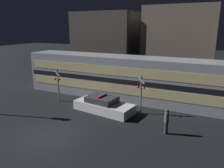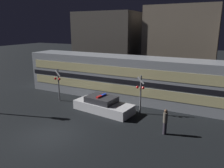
# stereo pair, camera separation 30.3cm
# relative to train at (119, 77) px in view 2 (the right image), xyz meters

# --- Properties ---
(ground_plane) EXTENTS (120.00, 120.00, 0.00)m
(ground_plane) POSITION_rel_train_xyz_m (-0.57, -8.78, -1.97)
(ground_plane) COLOR black
(train) EXTENTS (18.84, 2.94, 3.93)m
(train) POSITION_rel_train_xyz_m (0.00, 0.00, 0.00)
(train) COLOR #999EA5
(train) RESTS_ON ground_plane
(police_car) EXTENTS (5.00, 2.50, 1.32)m
(police_car) POSITION_rel_train_xyz_m (0.37, -3.83, -1.47)
(police_car) COLOR silver
(police_car) RESTS_ON ground_plane
(pedestrian) EXTENTS (0.28, 0.28, 1.65)m
(pedestrian) POSITION_rel_train_xyz_m (5.70, -5.48, -1.12)
(pedestrian) COLOR #2D2833
(pedestrian) RESTS_ON ground_plane
(crossing_signal_near) EXTENTS (0.65, 0.28, 3.03)m
(crossing_signal_near) POSITION_rel_train_xyz_m (3.17, -3.00, -0.22)
(crossing_signal_near) COLOR slate
(crossing_signal_near) RESTS_ON ground_plane
(crossing_signal_far) EXTENTS (0.65, 0.28, 2.95)m
(crossing_signal_far) POSITION_rel_train_xyz_m (-4.42, -3.40, -0.27)
(crossing_signal_far) COLOR slate
(crossing_signal_far) RESTS_ON ground_plane
(building_left) EXTENTS (8.00, 5.35, 8.38)m
(building_left) POSITION_rel_train_xyz_m (-5.50, 8.17, 2.22)
(building_left) COLOR #47423D
(building_left) RESTS_ON ground_plane
(building_center) EXTENTS (7.90, 4.40, 8.84)m
(building_center) POSITION_rel_train_xyz_m (3.92, 8.30, 2.46)
(building_center) COLOR #726656
(building_center) RESTS_ON ground_plane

